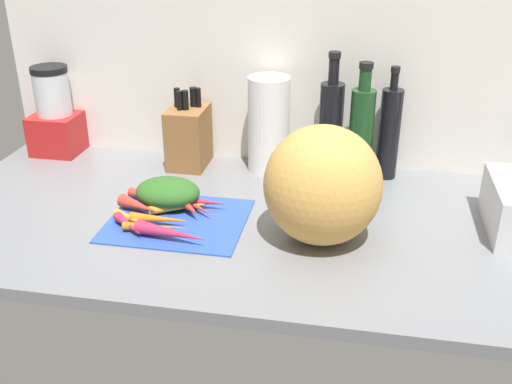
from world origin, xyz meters
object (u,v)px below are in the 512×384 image
(carrot_7, at_px, (199,201))
(bottle_1, at_px, (361,132))
(carrot_8, at_px, (152,198))
(carrot_1, at_px, (192,204))
(carrot_11, at_px, (159,219))
(carrot_5, at_px, (129,225))
(carrot_2, at_px, (184,207))
(knife_block, at_px, (189,136))
(bottle_2, at_px, (389,132))
(carrot_3, at_px, (136,221))
(paper_towel_roll, at_px, (269,125))
(carrot_4, at_px, (139,206))
(blender_appliance, at_px, (56,116))
(cutting_board, at_px, (178,220))
(carrot_0, at_px, (174,190))
(winter_squash, at_px, (323,185))
(carrot_9, at_px, (154,227))
(bottle_0, at_px, (331,127))
(carrot_6, at_px, (171,233))
(carrot_10, at_px, (188,206))

(carrot_7, bearing_deg, bottle_1, 34.01)
(carrot_7, bearing_deg, carrot_8, 178.02)
(carrot_1, bearing_deg, carrot_11, -121.40)
(carrot_5, distance_m, carrot_11, 0.07)
(carrot_2, height_order, knife_block, knife_block)
(bottle_2, bearing_deg, carrot_1, -146.73)
(carrot_3, height_order, carrot_8, carrot_8)
(carrot_1, xyz_separation_m, paper_towel_roll, (0.14, 0.30, 0.12))
(carrot_4, xyz_separation_m, bottle_2, (0.60, 0.35, 0.11))
(carrot_1, distance_m, blender_appliance, 0.62)
(carrot_8, bearing_deg, carrot_11, -62.34)
(carrot_4, relative_size, carrot_7, 0.80)
(cutting_board, height_order, carrot_0, carrot_0)
(knife_block, bearing_deg, blender_appliance, 176.09)
(carrot_8, distance_m, winter_squash, 0.46)
(carrot_8, distance_m, carrot_9, 0.15)
(winter_squash, bearing_deg, cutting_board, 176.51)
(carrot_11, xyz_separation_m, knife_block, (-0.04, 0.38, 0.07))
(carrot_0, distance_m, carrot_1, 0.10)
(bottle_0, bearing_deg, carrot_6, -125.19)
(carrot_5, xyz_separation_m, carrot_10, (0.11, 0.11, 0.01))
(carrot_1, height_order, winter_squash, winter_squash)
(carrot_3, bearing_deg, blender_appliance, 134.21)
(carrot_11, xyz_separation_m, paper_towel_roll, (0.20, 0.39, 0.12))
(winter_squash, xyz_separation_m, bottle_1, (0.07, 0.35, 0.00))
(bottle_2, bearing_deg, carrot_2, -146.71)
(carrot_4, bearing_deg, carrot_1, 18.40)
(blender_appliance, bearing_deg, winter_squash, -25.07)
(carrot_6, bearing_deg, carrot_1, 88.73)
(bottle_1, distance_m, bottle_2, 0.09)
(carrot_5, height_order, paper_towel_roll, paper_towel_roll)
(carrot_8, relative_size, winter_squash, 0.52)
(cutting_board, bearing_deg, carrot_11, -133.51)
(cutting_board, xyz_separation_m, carrot_0, (-0.05, 0.13, 0.02))
(winter_squash, bearing_deg, carrot_0, 159.63)
(carrot_3, height_order, paper_towel_roll, paper_towel_roll)
(carrot_1, bearing_deg, carrot_8, 170.73)
(carrot_1, distance_m, paper_towel_roll, 0.35)
(carrot_4, relative_size, winter_squash, 0.44)
(carrot_4, xyz_separation_m, carrot_8, (0.01, 0.06, -0.00))
(bottle_0, xyz_separation_m, bottle_2, (0.16, 0.01, -0.01))
(cutting_board, bearing_deg, carrot_2, 85.74)
(carrot_0, xyz_separation_m, carrot_7, (0.09, -0.06, 0.00))
(carrot_7, distance_m, carrot_9, 0.16)
(carrot_10, bearing_deg, knife_block, 105.65)
(carrot_8, xyz_separation_m, bottle_2, (0.59, 0.29, 0.11))
(carrot_11, relative_size, bottle_2, 0.45)
(carrot_0, distance_m, carrot_10, 0.11)
(carrot_10, distance_m, paper_towel_roll, 0.37)
(carrot_4, xyz_separation_m, bottle_0, (0.44, 0.34, 0.12))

